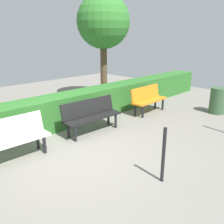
{
  "coord_description": "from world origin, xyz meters",
  "views": [
    {
      "loc": [
        2.87,
        3.82,
        2.42
      ],
      "look_at": [
        -1.33,
        -0.34,
        0.55
      ],
      "focal_mm": 38.33,
      "sensor_mm": 36.0,
      "label": 1
    }
  ],
  "objects_px": {
    "tree_near": "(103,22)",
    "trash_bin": "(218,101)",
    "bench_black": "(91,114)",
    "bench_white": "(8,138)",
    "bench_orange": "(148,98)"
  },
  "relations": [
    {
      "from": "bench_orange",
      "to": "bench_white",
      "type": "height_order",
      "value": "same"
    },
    {
      "from": "bench_black",
      "to": "bench_orange",
      "type": "bearing_deg",
      "value": -178.02
    },
    {
      "from": "bench_orange",
      "to": "bench_black",
      "type": "xyz_separation_m",
      "value": [
        2.44,
        -0.02,
        0.0
      ]
    },
    {
      "from": "tree_near",
      "to": "trash_bin",
      "type": "height_order",
      "value": "tree_near"
    },
    {
      "from": "bench_white",
      "to": "tree_near",
      "type": "bearing_deg",
      "value": -153.34
    },
    {
      "from": "tree_near",
      "to": "trash_bin",
      "type": "distance_m",
      "value": 4.89
    },
    {
      "from": "bench_white",
      "to": "trash_bin",
      "type": "distance_m",
      "value": 6.38
    },
    {
      "from": "bench_white",
      "to": "trash_bin",
      "type": "height_order",
      "value": "bench_white"
    },
    {
      "from": "bench_orange",
      "to": "trash_bin",
      "type": "relative_size",
      "value": 1.74
    },
    {
      "from": "bench_white",
      "to": "tree_near",
      "type": "xyz_separation_m",
      "value": [
        -4.78,
        -2.26,
        2.43
      ]
    },
    {
      "from": "bench_black",
      "to": "trash_bin",
      "type": "distance_m",
      "value": 4.33
    },
    {
      "from": "bench_orange",
      "to": "bench_black",
      "type": "distance_m",
      "value": 2.44
    },
    {
      "from": "bench_black",
      "to": "bench_white",
      "type": "height_order",
      "value": "same"
    },
    {
      "from": "tree_near",
      "to": "trash_bin",
      "type": "bearing_deg",
      "value": 108.87
    },
    {
      "from": "bench_orange",
      "to": "trash_bin",
      "type": "bearing_deg",
      "value": 130.96
    }
  ]
}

